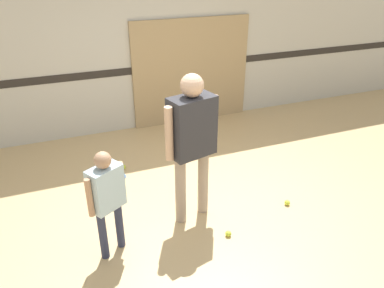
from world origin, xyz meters
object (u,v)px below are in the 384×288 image
Objects in this scene: tennis_ball_near_instructor at (228,234)px; tennis_ball_stray_left at (287,203)px; person_student_left at (107,193)px; person_instructor at (192,134)px; racket_spare_on_floor at (116,176)px; tennis_ball_by_spare_racket at (123,167)px.

tennis_ball_stray_left is (0.93, 0.25, 0.00)m from tennis_ball_near_instructor.
person_student_left is 1.41m from tennis_ball_near_instructor.
tennis_ball_stray_left is (1.16, -0.24, -1.03)m from person_instructor.
tennis_ball_by_spare_racket reaches higher than racket_spare_on_floor.
racket_spare_on_floor is 2.31m from tennis_ball_stray_left.
tennis_ball_near_instructor is (1.21, -0.23, -0.69)m from person_student_left.
person_student_left is at bearing -159.23° from racket_spare_on_floor.
tennis_ball_stray_left is at bearing -94.60° from racket_spare_on_floor.
person_student_left reaches higher than tennis_ball_by_spare_racket.
racket_spare_on_floor is (0.30, 1.42, -0.71)m from person_student_left.
tennis_ball_near_instructor reaches higher than racket_spare_on_floor.
tennis_ball_by_spare_racket is (-0.77, 1.82, 0.00)m from tennis_ball_near_instructor.
tennis_ball_near_instructor is at bearing -118.37° from racket_spare_on_floor.
person_instructor is 3.69× the size of racket_spare_on_floor.
person_instructor reaches higher than tennis_ball_by_spare_racket.
tennis_ball_by_spare_racket is at bearing -6.31° from racket_spare_on_floor.
tennis_ball_near_instructor is at bearing -67.13° from tennis_ball_by_spare_racket.
person_student_left is at bearing -179.56° from tennis_ball_stray_left.
person_instructor is 26.00× the size of tennis_ball_near_instructor.
tennis_ball_near_instructor is (0.91, -1.65, 0.02)m from racket_spare_on_floor.
tennis_ball_near_instructor is (0.23, -0.49, -1.03)m from person_instructor.
tennis_ball_stray_left is (2.13, 0.02, -0.69)m from person_student_left.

